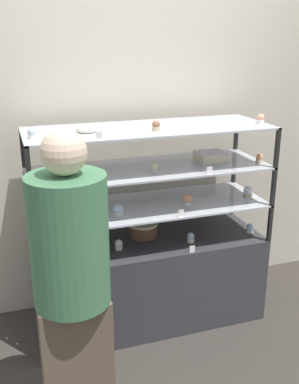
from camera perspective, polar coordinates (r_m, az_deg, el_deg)
ground_plane at (r=3.34m, az=0.00°, el=-15.63°), size 20.00×20.00×0.00m
back_wall at (r=3.20m, az=-2.41°, el=8.25°), size 8.00×0.05×2.60m
display_base at (r=3.17m, az=0.00°, el=-11.12°), size 1.53×0.54×0.61m
display_riser_lower at (r=2.94m, az=0.00°, el=-1.88°), size 1.53×0.54×0.26m
display_riser_middle at (r=2.86m, az=0.00°, el=2.91°), size 1.53×0.54×0.26m
display_riser_upper at (r=2.79m, az=0.00°, el=7.95°), size 1.53×0.54×0.26m
layer_cake_centerpiece at (r=3.09m, az=-0.82°, el=-4.70°), size 0.20×0.20×0.10m
sheet_cake_frosted at (r=3.02m, az=7.75°, el=4.50°), size 0.18×0.18×0.06m
cupcake_0 at (r=2.76m, az=-13.42°, el=-8.67°), size 0.05×0.05×0.07m
cupcake_1 at (r=2.91m, az=-3.92°, el=-6.69°), size 0.05×0.05×0.07m
cupcake_2 at (r=3.01m, az=5.25°, el=-5.78°), size 0.05×0.05×0.07m
cupcake_3 at (r=3.21m, az=12.63°, el=-4.51°), size 0.05×0.05×0.07m
price_tag_0 at (r=2.88m, az=5.44°, el=-7.24°), size 0.04×0.00×0.04m
cupcake_4 at (r=2.75m, az=-13.60°, el=-2.95°), size 0.07×0.07×0.07m
cupcake_5 at (r=2.77m, az=-4.01°, el=-2.26°), size 0.07×0.07×0.07m
cupcake_6 at (r=2.94m, az=4.81°, el=-0.98°), size 0.07×0.07×0.07m
cupcake_7 at (r=3.16m, az=12.43°, el=0.07°), size 0.07×0.07×0.07m
price_tag_1 at (r=2.74m, az=4.05°, el=-2.71°), size 0.04×0.00×0.04m
cupcake_8 at (r=2.67m, az=-14.41°, el=2.03°), size 0.05×0.05×0.06m
cupcake_9 at (r=2.68m, az=-6.86°, el=2.62°), size 0.05×0.05×0.06m
cupcake_10 at (r=2.75m, az=0.55°, el=3.19°), size 0.05×0.05×0.06m
cupcake_11 at (r=3.05m, az=13.78°, el=4.20°), size 0.05×0.05×0.06m
price_tag_2 at (r=2.73m, az=7.63°, el=2.74°), size 0.04×0.00×0.04m
cupcake_12 at (r=2.56m, az=-14.69°, el=7.22°), size 0.05×0.05×0.06m
cupcake_13 at (r=2.69m, az=0.84°, el=8.40°), size 0.05×0.05×0.06m
cupcake_14 at (r=3.01m, az=13.95°, el=9.02°), size 0.05×0.05×0.06m
price_tag_3 at (r=2.45m, az=-6.44°, el=7.07°), size 0.04×0.00×0.04m
donut_glazed at (r=2.67m, az=-7.96°, el=7.92°), size 0.12×0.12×0.04m
customer_figure at (r=2.17m, az=-9.83°, el=-11.00°), size 0.36×0.36×1.54m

